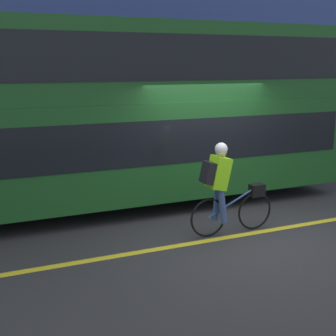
% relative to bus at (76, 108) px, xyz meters
% --- Properties ---
extents(ground_plane, '(80.00, 80.00, 0.00)m').
position_rel_bus_xyz_m(ground_plane, '(2.19, -2.37, -2.03)').
color(ground_plane, '#2D2D30').
extents(road_center_line, '(50.00, 0.14, 0.01)m').
position_rel_bus_xyz_m(road_center_line, '(2.19, -2.55, -2.03)').
color(road_center_line, yellow).
rests_on(road_center_line, ground_plane).
extents(sidewalk_curb, '(60.00, 1.91, 0.10)m').
position_rel_bus_xyz_m(sidewalk_curb, '(2.19, 3.30, -1.98)').
color(sidewalk_curb, gray).
rests_on(sidewalk_curb, ground_plane).
extents(bus, '(11.06, 2.51, 3.64)m').
position_rel_bus_xyz_m(bus, '(0.00, 0.00, 0.00)').
color(bus, black).
rests_on(bus, ground_plane).
extents(cyclist_on_bike, '(1.60, 0.32, 1.60)m').
position_rel_bus_xyz_m(cyclist_on_bike, '(1.93, -2.38, -1.16)').
color(cyclist_on_bike, black).
rests_on(cyclist_on_bike, ground_plane).
extents(trash_bin, '(0.47, 0.47, 0.90)m').
position_rel_bus_xyz_m(trash_bin, '(9.06, 3.20, -1.48)').
color(trash_bin, '#262628').
rests_on(trash_bin, sidewalk_curb).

